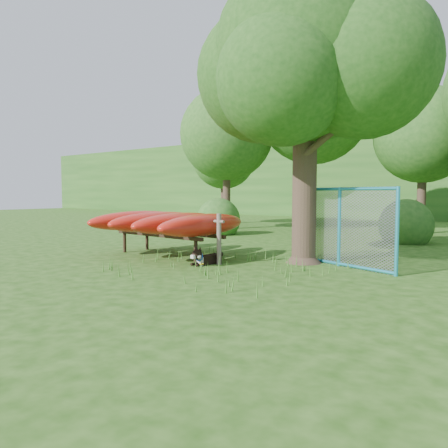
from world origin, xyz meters
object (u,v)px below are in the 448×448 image
Objects in this scene: oak_tree at (306,62)px; husky_dog at (205,258)px; kayak_rack at (169,222)px; fence_section at (339,227)px.

oak_tree is 5.23m from husky_dog.
kayak_rack is (-3.42, -1.20, -3.90)m from oak_tree.
fence_section is at bearing 2.92° from oak_tree.
fence_section is (2.57, 1.78, 0.76)m from husky_dog.
kayak_rack is at bearing -144.99° from fence_section.
husky_dog is (-1.68, -1.73, -4.64)m from oak_tree.
oak_tree is at bearing 47.04° from husky_dog.
kayak_rack is at bearing -160.61° from oak_tree.
husky_dog is (1.75, -0.53, -0.74)m from kayak_rack.
fence_section is (4.32, 1.25, 0.01)m from kayak_rack.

